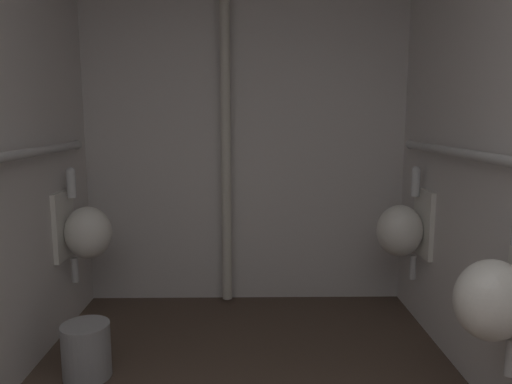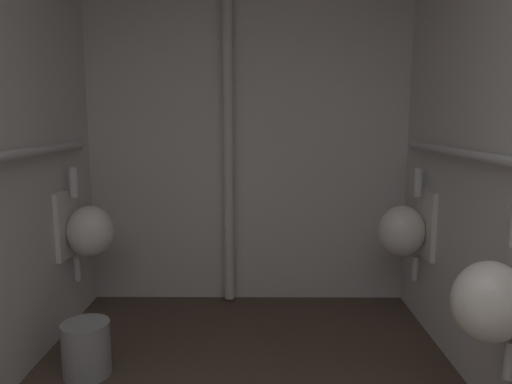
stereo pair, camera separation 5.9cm
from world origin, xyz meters
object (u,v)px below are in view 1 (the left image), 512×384
urinal_left_mid (85,231)px  urinal_right_mid (497,298)px  standpipe_back_wall (226,124)px  waste_bin (86,351)px  urinal_right_far (403,229)px

urinal_left_mid → urinal_right_mid: (2.07, -1.18, 0.00)m
standpipe_back_wall → waste_bin: 1.74m
waste_bin → urinal_right_mid: bearing=-17.1°
urinal_left_mid → urinal_right_far: same height
standpipe_back_wall → urinal_right_far: bearing=-20.1°
urinal_right_mid → urinal_right_far: bearing=90.0°
waste_bin → standpipe_back_wall: bearing=56.0°
urinal_left_mid → standpipe_back_wall: standpipe_back_wall is taller
urinal_right_far → urinal_right_mid: bearing=-90.0°
urinal_left_mid → urinal_right_far: (2.07, 0.02, 0.00)m
urinal_right_mid → urinal_left_mid: bearing=150.3°
urinal_right_mid → standpipe_back_wall: (-1.18, 1.64, 0.67)m
urinal_right_far → waste_bin: urinal_right_far is taller
waste_bin → urinal_right_far: bearing=18.3°
urinal_right_far → waste_bin: bearing=-161.7°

